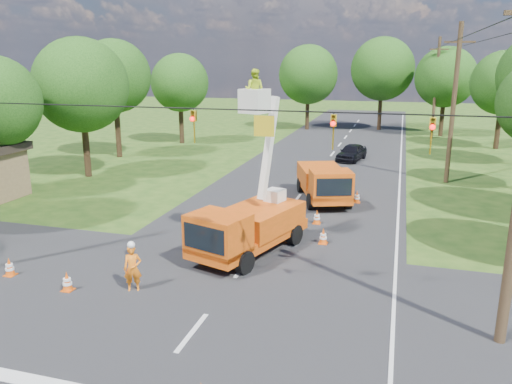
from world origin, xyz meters
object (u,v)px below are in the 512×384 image
(tree_left_d, at_px, (81,85))
(pole_right_mid, at_px, (454,103))
(pole_right_far, at_px, (436,87))
(tree_far_c, at_px, (446,77))
(traffic_cone_3, at_px, (67,282))
(tree_far_a, at_px, (308,75))
(tree_left_f, at_px, (180,83))
(bucket_truck, at_px, (248,218))
(tree_left_e, at_px, (114,76))
(second_truck, at_px, (324,182))
(ground_worker, at_px, (133,268))
(tree_right_e, at_px, (504,83))
(traffic_cone_2, at_px, (317,217))
(traffic_cone_1, at_px, (323,236))
(distant_car, at_px, (352,152))
(traffic_cone_4, at_px, (9,267))
(traffic_cone_6, at_px, (357,197))

(tree_left_d, bearing_deg, pole_right_mid, 12.01)
(pole_right_far, distance_m, tree_far_c, 2.43)
(traffic_cone_3, height_order, pole_right_mid, pole_right_mid)
(tree_left_d, xyz_separation_m, tree_far_a, (10.00, 28.00, 0.06))
(tree_left_f, xyz_separation_m, tree_far_c, (24.30, 12.00, 0.38))
(bucket_truck, bearing_deg, pole_right_far, 94.35)
(traffic_cone_3, distance_m, tree_left_d, 19.32)
(tree_far_a, bearing_deg, tree_left_e, -119.33)
(bucket_truck, bearing_deg, second_truck, 96.94)
(bucket_truck, xyz_separation_m, pole_right_far, (8.75, 35.62, 3.56))
(ground_worker, relative_size, tree_far_c, 0.18)
(tree_right_e, bearing_deg, traffic_cone_2, -114.76)
(traffic_cone_1, xyz_separation_m, tree_right_e, (11.27, 28.63, 5.45))
(tree_far_a, bearing_deg, second_truck, -77.72)
(distant_car, height_order, traffic_cone_4, distant_car)
(tree_left_d, xyz_separation_m, tree_right_e, (28.80, 20.00, -0.31))
(ground_worker, relative_size, traffic_cone_6, 2.35)
(traffic_cone_4, height_order, tree_left_e, tree_left_e)
(pole_right_mid, bearing_deg, traffic_cone_3, -123.60)
(traffic_cone_3, bearing_deg, tree_far_c, 70.96)
(traffic_cone_6, distance_m, tree_right_e, 24.68)
(tree_far_c, bearing_deg, tree_right_e, -58.44)
(traffic_cone_4, xyz_separation_m, traffic_cone_6, (11.37, 13.47, 0.00))
(tree_right_e, bearing_deg, bucket_truck, -114.64)
(traffic_cone_2, bearing_deg, distant_car, 90.01)
(pole_right_mid, distance_m, tree_far_a, 26.69)
(tree_left_e, height_order, tree_right_e, tree_left_e)
(traffic_cone_6, xyz_separation_m, tree_left_e, (-20.14, 8.68, 6.13))
(tree_far_a, bearing_deg, traffic_cone_2, -78.67)
(traffic_cone_4, xyz_separation_m, pole_right_far, (16.53, 40.15, 4.75))
(tree_right_e, height_order, tree_far_c, tree_far_c)
(tree_right_e, distance_m, tree_far_c, 8.22)
(traffic_cone_3, bearing_deg, tree_left_f, 107.39)
(distant_car, relative_size, tree_right_e, 0.45)
(traffic_cone_1, height_order, tree_left_f, tree_left_f)
(traffic_cone_6, height_order, tree_far_c, tree_far_c)
(tree_right_e, xyz_separation_m, tree_far_c, (-4.30, 7.00, 0.25))
(second_truck, height_order, traffic_cone_2, second_truck)
(bucket_truck, distance_m, traffic_cone_4, 9.08)
(tree_far_c, bearing_deg, distant_car, -115.19)
(distant_car, bearing_deg, ground_worker, -87.57)
(traffic_cone_2, distance_m, pole_right_mid, 13.71)
(traffic_cone_6, distance_m, tree_left_d, 19.30)
(ground_worker, bearing_deg, tree_far_c, 49.24)
(traffic_cone_4, relative_size, pole_right_far, 0.07)
(ground_worker, bearing_deg, second_truck, 46.87)
(distant_car, height_order, traffic_cone_6, distant_car)
(bucket_truck, relative_size, pole_right_mid, 0.74)
(traffic_cone_4, bearing_deg, pole_right_mid, 50.64)
(bucket_truck, distance_m, tree_left_f, 29.75)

